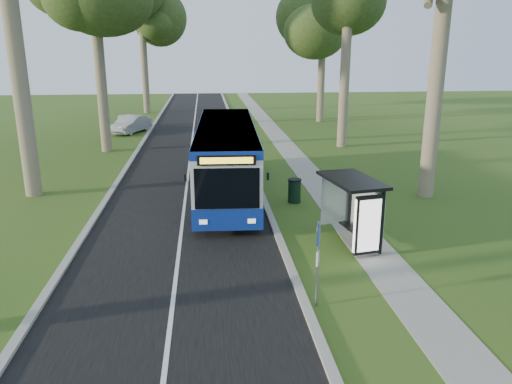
# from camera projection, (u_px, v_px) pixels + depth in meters

# --- Properties ---
(ground) EXTENTS (120.00, 120.00, 0.00)m
(ground) POSITION_uv_depth(u_px,v_px,m) (285.00, 254.00, 16.54)
(ground) COLOR #35591C
(ground) RESTS_ON ground
(road) EXTENTS (7.00, 100.00, 0.02)m
(road) POSITION_uv_depth(u_px,v_px,m) (187.00, 180.00, 25.75)
(road) COLOR black
(road) RESTS_ON ground
(kerb_east) EXTENTS (0.25, 100.00, 0.12)m
(kerb_east) POSITION_uv_depth(u_px,v_px,m) (255.00, 177.00, 26.07)
(kerb_east) COLOR #9E9B93
(kerb_east) RESTS_ON ground
(kerb_west) EXTENTS (0.25, 100.00, 0.12)m
(kerb_west) POSITION_uv_depth(u_px,v_px,m) (118.00, 180.00, 25.40)
(kerb_west) COLOR #9E9B93
(kerb_west) RESTS_ON ground
(centre_line) EXTENTS (0.12, 100.00, 0.00)m
(centre_line) POSITION_uv_depth(u_px,v_px,m) (187.00, 179.00, 25.75)
(centre_line) COLOR white
(centre_line) RESTS_ON road
(footpath) EXTENTS (1.50, 100.00, 0.02)m
(footpath) POSITION_uv_depth(u_px,v_px,m) (311.00, 176.00, 26.38)
(footpath) COLOR gray
(footpath) RESTS_ON ground
(bus) EXTENTS (3.03, 12.19, 3.21)m
(bus) POSITION_uv_depth(u_px,v_px,m) (227.00, 158.00, 23.03)
(bus) COLOR silver
(bus) RESTS_ON ground
(bus_stop_sign) EXTENTS (0.16, 0.32, 2.37)m
(bus_stop_sign) POSITION_uv_depth(u_px,v_px,m) (318.00, 254.00, 12.84)
(bus_stop_sign) COLOR gray
(bus_stop_sign) RESTS_ON ground
(bus_shelter) EXTENTS (1.95, 2.95, 2.34)m
(bus_shelter) POSITION_uv_depth(u_px,v_px,m) (358.00, 202.00, 16.63)
(bus_shelter) COLOR black
(bus_shelter) RESTS_ON ground
(litter_bin) EXTENTS (0.60, 0.60, 1.05)m
(litter_bin) POSITION_uv_depth(u_px,v_px,m) (294.00, 191.00, 21.90)
(litter_bin) COLOR black
(litter_bin) RESTS_ON ground
(car_white) EXTENTS (2.02, 4.06, 1.33)m
(car_white) POSITION_uv_depth(u_px,v_px,m) (125.00, 123.00, 40.61)
(car_white) COLOR white
(car_white) RESTS_ON ground
(car_silver) EXTENTS (2.96, 4.35, 1.36)m
(car_silver) POSITION_uv_depth(u_px,v_px,m) (131.00, 124.00, 39.64)
(car_silver) COLOR #A5A8AD
(car_silver) RESTS_ON ground
(tree_east_d) EXTENTS (5.20, 5.20, 13.21)m
(tree_east_d) POSITION_uv_depth(u_px,v_px,m) (324.00, 9.00, 43.23)
(tree_east_d) COLOR #7A6B56
(tree_east_d) RESTS_ON ground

